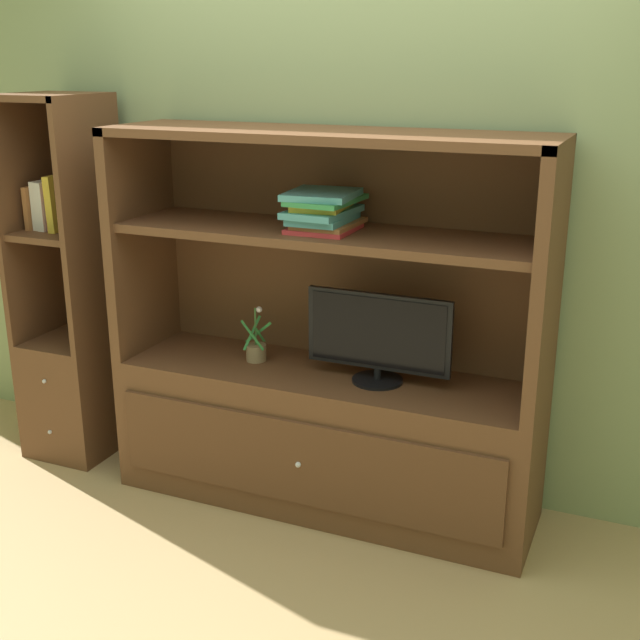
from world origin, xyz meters
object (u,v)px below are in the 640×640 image
(tv_monitor, at_px, (378,336))
(bookshelf_tall, at_px, (74,337))
(media_console, at_px, (325,396))
(potted_plant, at_px, (256,350))
(upright_book_row, at_px, (51,205))
(magazine_stack, at_px, (324,210))

(tv_monitor, relative_size, bookshelf_tall, 0.35)
(media_console, distance_m, tv_monitor, 0.39)
(potted_plant, xyz_separation_m, bookshelf_tall, (-1.00, -0.01, -0.07))
(tv_monitor, distance_m, upright_book_row, 1.68)
(magazine_stack, height_order, bookshelf_tall, bookshelf_tall)
(tv_monitor, relative_size, potted_plant, 2.46)
(media_console, bearing_deg, upright_book_row, -179.67)
(tv_monitor, xyz_separation_m, upright_book_row, (-1.63, 0.01, 0.43))
(bookshelf_tall, distance_m, upright_book_row, 0.65)
(magazine_stack, bearing_deg, media_console, 73.46)
(media_console, distance_m, upright_book_row, 1.57)
(potted_plant, bearing_deg, tv_monitor, -2.53)
(potted_plant, height_order, bookshelf_tall, bookshelf_tall)
(media_console, relative_size, bookshelf_tall, 1.06)
(potted_plant, xyz_separation_m, magazine_stack, (0.33, -0.02, 0.65))
(media_console, bearing_deg, bookshelf_tall, 179.90)
(magazine_stack, bearing_deg, upright_book_row, 179.88)
(tv_monitor, relative_size, upright_book_row, 2.37)
(media_console, height_order, upright_book_row, media_console)
(magazine_stack, xyz_separation_m, bookshelf_tall, (-1.33, 0.01, -0.72))
(media_console, height_order, tv_monitor, media_console)
(tv_monitor, xyz_separation_m, magazine_stack, (-0.24, 0.01, 0.50))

